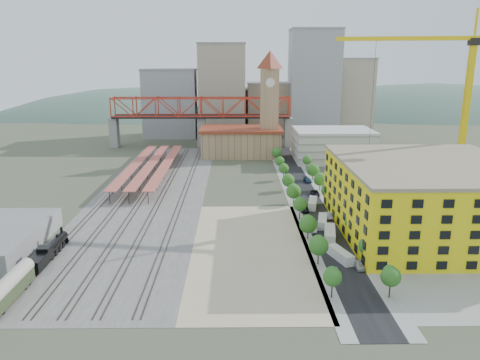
{
  "coord_description": "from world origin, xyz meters",
  "views": [
    {
      "loc": [
        -7.83,
        -135.26,
        43.98
      ],
      "look_at": [
        -6.34,
        -3.7,
        10.0
      ],
      "focal_mm": 35.0,
      "sensor_mm": 36.0,
      "label": 1
    }
  ],
  "objects_px": {
    "coach": "(9,288)",
    "site_trailer_b": "(330,234)",
    "site_trailer_a": "(340,255)",
    "site_trailer_c": "(322,221)",
    "locomotive": "(50,250)",
    "clock_tower": "(269,94)",
    "site_trailer_d": "(313,203)",
    "car_0": "(335,273)",
    "construction_building": "(427,197)",
    "tower_crane": "(456,85)"
  },
  "relations": [
    {
      "from": "clock_tower",
      "to": "coach",
      "type": "relative_size",
      "value": 3.13
    },
    {
      "from": "construction_building",
      "to": "site_trailer_a",
      "type": "relative_size",
      "value": 5.9
    },
    {
      "from": "coach",
      "to": "site_trailer_b",
      "type": "height_order",
      "value": "coach"
    },
    {
      "from": "site_trailer_c",
      "to": "locomotive",
      "type": "bearing_deg",
      "value": -150.73
    },
    {
      "from": "construction_building",
      "to": "tower_crane",
      "type": "distance_m",
      "value": 44.59
    },
    {
      "from": "site_trailer_a",
      "to": "site_trailer_b",
      "type": "bearing_deg",
      "value": 71.61
    },
    {
      "from": "site_trailer_b",
      "to": "car_0",
      "type": "bearing_deg",
      "value": -87.81
    },
    {
      "from": "clock_tower",
      "to": "coach",
      "type": "height_order",
      "value": "clock_tower"
    },
    {
      "from": "locomotive",
      "to": "site_trailer_a",
      "type": "relative_size",
      "value": 2.32
    },
    {
      "from": "coach",
      "to": "site_trailer_b",
      "type": "relative_size",
      "value": 1.67
    },
    {
      "from": "construction_building",
      "to": "car_0",
      "type": "bearing_deg",
      "value": -138.41
    },
    {
      "from": "tower_crane",
      "to": "site_trailer_d",
      "type": "distance_m",
      "value": 57.26
    },
    {
      "from": "clock_tower",
      "to": "site_trailer_a",
      "type": "xyz_separation_m",
      "value": [
        8.0,
        -117.54,
        -27.52
      ]
    },
    {
      "from": "site_trailer_a",
      "to": "site_trailer_c",
      "type": "distance_m",
      "value": 22.47
    },
    {
      "from": "site_trailer_a",
      "to": "site_trailer_c",
      "type": "xyz_separation_m",
      "value": [
        0.0,
        22.47,
        0.01
      ]
    },
    {
      "from": "coach",
      "to": "tower_crane",
      "type": "distance_m",
      "value": 132.94
    },
    {
      "from": "construction_building",
      "to": "site_trailer_b",
      "type": "distance_m",
      "value": 27.72
    },
    {
      "from": "clock_tower",
      "to": "site_trailer_d",
      "type": "height_order",
      "value": "clock_tower"
    },
    {
      "from": "clock_tower",
      "to": "car_0",
      "type": "height_order",
      "value": "clock_tower"
    },
    {
      "from": "construction_building",
      "to": "site_trailer_b",
      "type": "relative_size",
      "value": 5.1
    },
    {
      "from": "locomotive",
      "to": "site_trailer_b",
      "type": "relative_size",
      "value": 2.01
    },
    {
      "from": "tower_crane",
      "to": "site_trailer_a",
      "type": "relative_size",
      "value": 6.85
    },
    {
      "from": "site_trailer_c",
      "to": "car_0",
      "type": "relative_size",
      "value": 1.96
    },
    {
      "from": "locomotive",
      "to": "car_0",
      "type": "height_order",
      "value": "locomotive"
    },
    {
      "from": "coach",
      "to": "site_trailer_d",
      "type": "bearing_deg",
      "value": 40.79
    },
    {
      "from": "construction_building",
      "to": "clock_tower",
      "type": "bearing_deg",
      "value": 108.78
    },
    {
      "from": "tower_crane",
      "to": "car_0",
      "type": "xyz_separation_m",
      "value": [
        -47.34,
        -56.25,
        -35.5
      ]
    },
    {
      "from": "coach",
      "to": "site_trailer_b",
      "type": "distance_m",
      "value": 72.68
    },
    {
      "from": "clock_tower",
      "to": "site_trailer_a",
      "type": "bearing_deg",
      "value": -86.11
    },
    {
      "from": "locomotive",
      "to": "construction_building",
      "type": "bearing_deg",
      "value": 9.66
    },
    {
      "from": "site_trailer_c",
      "to": "coach",
      "type": "bearing_deg",
      "value": -136.47
    },
    {
      "from": "construction_building",
      "to": "coach",
      "type": "xyz_separation_m",
      "value": [
        -92.0,
        -35.66,
        -6.64
      ]
    },
    {
      "from": "clock_tower",
      "to": "site_trailer_c",
      "type": "relative_size",
      "value": 6.0
    },
    {
      "from": "clock_tower",
      "to": "site_trailer_d",
      "type": "relative_size",
      "value": 5.83
    },
    {
      "from": "coach",
      "to": "site_trailer_a",
      "type": "relative_size",
      "value": 1.93
    },
    {
      "from": "site_trailer_a",
      "to": "construction_building",
      "type": "bearing_deg",
      "value": 15.62
    },
    {
      "from": "site_trailer_d",
      "to": "car_0",
      "type": "height_order",
      "value": "site_trailer_d"
    },
    {
      "from": "tower_crane",
      "to": "site_trailer_c",
      "type": "bearing_deg",
      "value": -150.01
    },
    {
      "from": "site_trailer_a",
      "to": "site_trailer_b",
      "type": "distance_m",
      "value": 12.3
    },
    {
      "from": "locomotive",
      "to": "site_trailer_a",
      "type": "xyz_separation_m",
      "value": [
        66.0,
        -1.89,
        -0.68
      ]
    },
    {
      "from": "tower_crane",
      "to": "site_trailer_d",
      "type": "height_order",
      "value": "tower_crane"
    },
    {
      "from": "site_trailer_b",
      "to": "site_trailer_d",
      "type": "height_order",
      "value": "site_trailer_b"
    },
    {
      "from": "clock_tower",
      "to": "locomotive",
      "type": "height_order",
      "value": "clock_tower"
    },
    {
      "from": "site_trailer_c",
      "to": "car_0",
      "type": "height_order",
      "value": "site_trailer_c"
    },
    {
      "from": "construction_building",
      "to": "tower_crane",
      "type": "relative_size",
      "value": 0.86
    },
    {
      "from": "tower_crane",
      "to": "site_trailer_c",
      "type": "relative_size",
      "value": 6.77
    },
    {
      "from": "coach",
      "to": "car_0",
      "type": "height_order",
      "value": "coach"
    },
    {
      "from": "clock_tower",
      "to": "tower_crane",
      "type": "height_order",
      "value": "tower_crane"
    },
    {
      "from": "clock_tower",
      "to": "construction_building",
      "type": "xyz_separation_m",
      "value": [
        34.0,
        -99.99,
        -19.29
      ]
    },
    {
      "from": "construction_building",
      "to": "locomotive",
      "type": "xyz_separation_m",
      "value": [
        -92.0,
        -15.66,
        -7.55
      ]
    }
  ]
}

